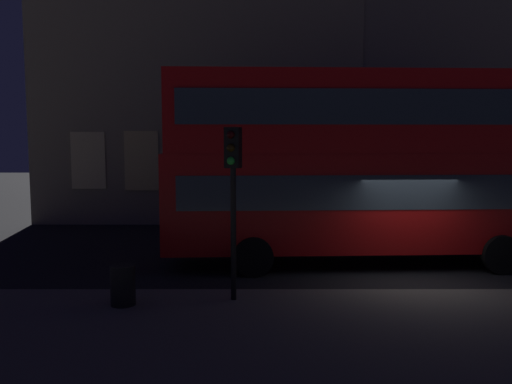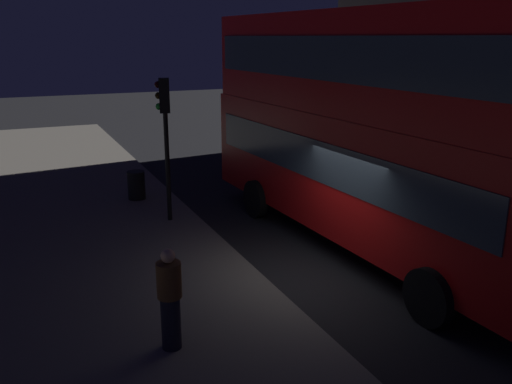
# 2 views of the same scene
# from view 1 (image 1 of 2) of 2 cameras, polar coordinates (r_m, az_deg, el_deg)

# --- Properties ---
(ground_plane) EXTENTS (80.00, 80.00, 0.00)m
(ground_plane) POSITION_cam_1_polar(r_m,az_deg,el_deg) (14.00, 16.74, -9.29)
(ground_plane) COLOR black
(building_with_clock) EXTENTS (13.45, 8.94, 15.88)m
(building_with_clock) POSITION_cam_1_polar(r_m,az_deg,el_deg) (26.61, -5.43, 15.28)
(building_with_clock) COLOR tan
(building_with_clock) RESTS_ON ground
(building_plain_facade) EXTENTS (15.80, 8.89, 16.72)m
(building_plain_facade) POSITION_cam_1_polar(r_m,az_deg,el_deg) (28.26, 20.46, 15.26)
(building_plain_facade) COLOR gray
(building_plain_facade) RESTS_ON ground
(double_decker_bus) EXTENTS (10.84, 3.08, 5.33)m
(double_decker_bus) POSITION_cam_1_polar(r_m,az_deg,el_deg) (15.24, 10.71, 3.45)
(double_decker_bus) COLOR #B20F0F
(double_decker_bus) RESTS_ON ground
(traffic_light_near_kerb) EXTENTS (0.38, 0.39, 3.68)m
(traffic_light_near_kerb) POSITION_cam_1_polar(r_m,az_deg,el_deg) (11.31, -2.36, 1.67)
(traffic_light_near_kerb) COLOR black
(traffic_light_near_kerb) RESTS_ON sidewalk_slab
(litter_bin) EXTENTS (0.51, 0.51, 0.84)m
(litter_bin) POSITION_cam_1_polar(r_m,az_deg,el_deg) (11.68, -13.79, -9.52)
(litter_bin) COLOR black
(litter_bin) RESTS_ON sidewalk_slab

